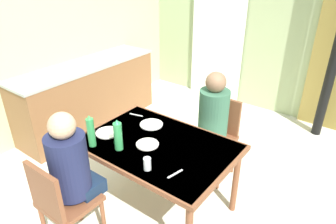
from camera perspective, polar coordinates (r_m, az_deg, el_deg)
The scene contains 18 objects.
ground_plane at distance 3.27m, azimuth -4.78°, elevation -14.94°, with size 7.01×7.01×0.00m, color silver.
wall_back at distance 4.85m, azimuth 16.80°, elevation 15.23°, with size 4.01×0.10×2.54m, color #A3B482.
wall_left at distance 4.42m, azimuth -18.83°, elevation 13.83°, with size 0.10×4.04×2.54m, color #9FB186.
curtain_panel at distance 5.06m, azimuth 9.19°, elevation 14.11°, with size 0.90×0.03×2.13m, color white.
kitchen_counter at distance 4.41m, azimuth -14.68°, elevation 3.14°, with size 0.61×2.08×0.91m.
dining_table at distance 2.72m, azimuth -1.91°, elevation -7.19°, with size 1.33×0.92×0.73m.
chair_near_diner at distance 2.59m, azimuth -19.32°, elevation -15.54°, with size 0.40×0.40×0.87m.
chair_far_diner at distance 3.31m, azimuth 9.20°, elevation -3.89°, with size 0.40×0.40×0.87m.
person_near_diner at distance 2.47m, azimuth -17.77°, elevation -9.14°, with size 0.30×0.37×0.77m.
person_far_diner at distance 3.07m, azimuth 8.37°, elevation -0.43°, with size 0.30×0.37×0.77m.
water_bottle_green_near at distance 2.58m, azimuth -9.33°, elevation -4.34°, with size 0.07×0.07×0.28m.
water_bottle_green_far at distance 2.66m, azimuth -14.21°, elevation -3.56°, with size 0.06×0.06×0.30m.
dinner_plate_near_left at distance 2.88m, azimuth -11.22°, elevation -3.78°, with size 0.22×0.22×0.01m, color white.
dinner_plate_near_right at distance 2.67m, azimuth -3.86°, elevation -6.02°, with size 0.20×0.20×0.01m, color white.
dinner_plate_far_center at distance 2.96m, azimuth -3.13°, elevation -2.33°, with size 0.22×0.22×0.01m, color white.
drinking_glass_by_near_diner at distance 2.36m, azimuth -3.90°, elevation -9.64°, with size 0.06×0.06×0.10m, color silver.
cutlery_knife_near at distance 2.34m, azimuth 1.34°, elevation -11.48°, with size 0.15×0.02×0.00m, color silver.
cutlery_fork_near at distance 3.15m, azimuth -5.98°, elevation -0.55°, with size 0.15×0.02×0.00m, color silver.
Camera 1 is at (1.66, -1.77, 2.20)m, focal length 32.62 mm.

